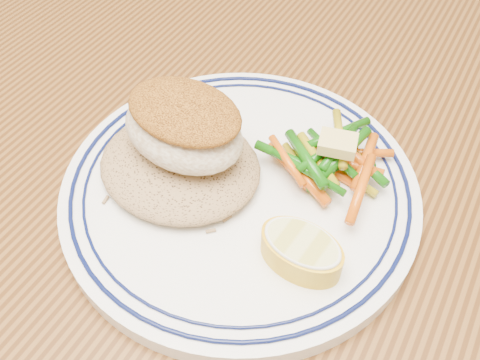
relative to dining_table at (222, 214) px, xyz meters
The scene contains 7 objects.
dining_table is the anchor object (origin of this frame).
plate 0.12m from the dining_table, 43.30° to the right, with size 0.26×0.26×0.02m.
rice_pilaf 0.13m from the dining_table, 91.00° to the right, with size 0.12×0.11×0.02m, color olive.
fish_fillet 0.16m from the dining_table, 91.28° to the right, with size 0.10×0.08×0.05m.
vegetable_pile 0.16m from the dining_table, ahead, with size 0.10×0.10×0.03m.
butter_pat 0.17m from the dining_table, ahead, with size 0.03×0.02×0.01m, color #E0CA6D.
lemon_wedge 0.18m from the dining_table, 35.63° to the right, with size 0.06×0.06×0.02m.
Camera 1 is at (0.17, -0.26, 1.07)m, focal length 40.00 mm.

